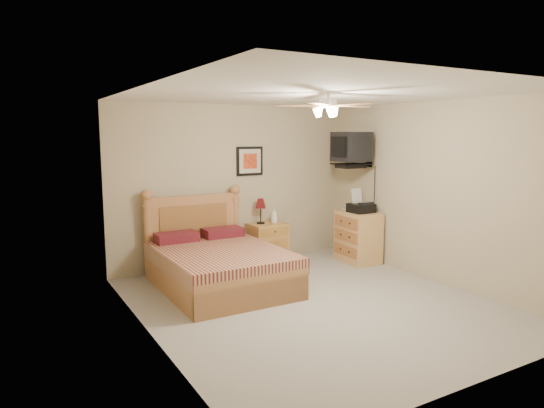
{
  "coord_description": "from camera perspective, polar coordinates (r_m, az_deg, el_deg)",
  "views": [
    {
      "loc": [
        -3.29,
        -4.65,
        2.03
      ],
      "look_at": [
        -0.09,
        0.9,
        1.12
      ],
      "focal_mm": 32.0,
      "sensor_mm": 36.0,
      "label": 1
    }
  ],
  "objects": [
    {
      "name": "floor",
      "position": [
        6.05,
        5.08,
        -11.55
      ],
      "size": [
        4.5,
        4.5,
        0.0
      ],
      "primitive_type": "plane",
      "color": "gray",
      "rests_on": "ground"
    },
    {
      "name": "ceiling",
      "position": [
        5.71,
        5.4,
        12.79
      ],
      "size": [
        4.0,
        4.5,
        0.04
      ],
      "primitive_type": "cube",
      "color": "white",
      "rests_on": "ground"
    },
    {
      "name": "wall_back",
      "position": [
        7.68,
        -4.49,
        2.25
      ],
      "size": [
        4.0,
        0.04,
        2.5
      ],
      "primitive_type": "cube",
      "color": "tan",
      "rests_on": "ground"
    },
    {
      "name": "wall_front",
      "position": [
        4.14,
        23.49,
        -3.44
      ],
      "size": [
        4.0,
        0.04,
        2.5
      ],
      "primitive_type": "cube",
      "color": "tan",
      "rests_on": "ground"
    },
    {
      "name": "wall_left",
      "position": [
        4.89,
        -14.32,
        -1.34
      ],
      "size": [
        0.04,
        4.5,
        2.5
      ],
      "primitive_type": "cube",
      "color": "tan",
      "rests_on": "ground"
    },
    {
      "name": "wall_right",
      "position": [
        7.08,
        18.58,
        1.36
      ],
      "size": [
        0.04,
        4.5,
        2.5
      ],
      "primitive_type": "cube",
      "color": "tan",
      "rests_on": "ground"
    },
    {
      "name": "bed",
      "position": [
        6.45,
        -6.12,
        -4.41
      ],
      "size": [
        1.5,
        1.97,
        1.27
      ],
      "primitive_type": null,
      "rotation": [
        0.0,
        0.0,
        -0.0
      ],
      "color": "#A16B3E",
      "rests_on": "ground"
    },
    {
      "name": "nightstand",
      "position": [
        7.83,
        -0.53,
        -4.55
      ],
      "size": [
        0.59,
        0.45,
        0.63
      ],
      "primitive_type": "cube",
      "rotation": [
        0.0,
        0.0,
        0.03
      ],
      "color": "#C6823F",
      "rests_on": "ground"
    },
    {
      "name": "table_lamp",
      "position": [
        7.73,
        -1.34,
        -0.83
      ],
      "size": [
        0.26,
        0.26,
        0.4
      ],
      "primitive_type": null,
      "rotation": [
        0.0,
        0.0,
        0.2
      ],
      "color": "#510A0D",
      "rests_on": "nightstand"
    },
    {
      "name": "lotion_bottle",
      "position": [
        7.81,
        0.25,
        -1.37
      ],
      "size": [
        0.11,
        0.11,
        0.23
      ],
      "primitive_type": "imported",
      "rotation": [
        0.0,
        0.0,
        -0.23
      ],
      "color": "white",
      "rests_on": "nightstand"
    },
    {
      "name": "framed_picture",
      "position": [
        7.75,
        -2.64,
        5.07
      ],
      "size": [
        0.46,
        0.04,
        0.46
      ],
      "primitive_type": "cube",
      "color": "black",
      "rests_on": "wall_back"
    },
    {
      "name": "dresser",
      "position": [
        7.93,
        10.1,
        -3.84
      ],
      "size": [
        0.51,
        0.71,
        0.81
      ],
      "primitive_type": "cube",
      "rotation": [
        0.0,
        0.0,
        -0.05
      ],
      "color": "tan",
      "rests_on": "ground"
    },
    {
      "name": "fax_machine",
      "position": [
        7.81,
        10.45,
        0.37
      ],
      "size": [
        0.35,
        0.37,
        0.37
      ],
      "primitive_type": null,
      "rotation": [
        0.0,
        0.0,
        -0.0
      ],
      "color": "black",
      "rests_on": "dresser"
    },
    {
      "name": "magazine_lower",
      "position": [
        7.96,
        8.91,
        -0.72
      ],
      "size": [
        0.25,
        0.29,
        0.02
      ],
      "primitive_type": "imported",
      "rotation": [
        0.0,
        0.0,
        0.25
      ],
      "color": "beige",
      "rests_on": "dresser"
    },
    {
      "name": "magazine_upper",
      "position": [
        7.96,
        8.9,
        -0.55
      ],
      "size": [
        0.25,
        0.31,
        0.02
      ],
      "primitive_type": "imported",
      "rotation": [
        0.0,
        0.0,
        0.15
      ],
      "color": "tan",
      "rests_on": "magazine_lower"
    },
    {
      "name": "wall_tv",
      "position": [
        7.83,
        10.14,
        6.37
      ],
      "size": [
        0.56,
        0.46,
        0.58
      ],
      "primitive_type": null,
      "color": "black",
      "rests_on": "wall_right"
    },
    {
      "name": "ceiling_fan",
      "position": [
        5.54,
        6.6,
        11.46
      ],
      "size": [
        1.14,
        1.14,
        0.28
      ],
      "primitive_type": null,
      "color": "white",
      "rests_on": "ceiling"
    }
  ]
}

